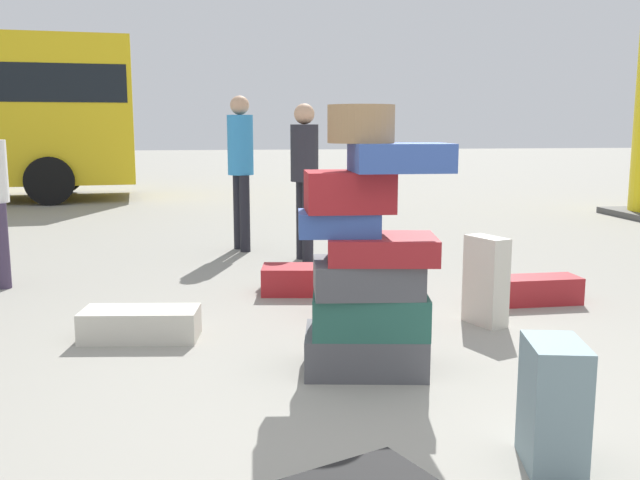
% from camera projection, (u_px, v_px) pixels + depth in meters
% --- Properties ---
extents(ground_plane, '(80.00, 80.00, 0.00)m').
position_uv_depth(ground_plane, '(399.00, 403.00, 3.72)').
color(ground_plane, gray).
extents(suitcase_tower, '(0.86, 0.66, 1.58)m').
position_uv_depth(suitcase_tower, '(368.00, 265.00, 4.10)').
color(suitcase_tower, '#4C4C51').
rests_on(suitcase_tower, ground).
extents(suitcase_maroon_right_side, '(0.77, 0.30, 0.22)m').
position_uv_depth(suitcase_maroon_right_side, '(533.00, 290.00, 5.80)').
color(suitcase_maroon_right_side, maroon).
rests_on(suitcase_maroon_right_side, ground).
extents(suitcase_maroon_left_side, '(0.24, 0.39, 0.70)m').
position_uv_depth(suitcase_maroon_left_side, '(345.00, 272.00, 5.38)').
color(suitcase_maroon_left_side, maroon).
rests_on(suitcase_maroon_left_side, ground).
extents(suitcase_maroon_white_trunk, '(0.64, 0.46, 0.24)m').
position_uv_depth(suitcase_maroon_white_trunk, '(296.00, 280.00, 6.15)').
color(suitcase_maroon_white_trunk, maroon).
rests_on(suitcase_maroon_white_trunk, ground).
extents(suitcase_cream_upright_blue, '(0.83, 0.45, 0.21)m').
position_uv_depth(suitcase_cream_upright_blue, '(141.00, 324.00, 4.82)').
color(suitcase_cream_upright_blue, beige).
rests_on(suitcase_cream_upright_blue, ground).
extents(suitcase_slate_behind_tower, '(0.30, 0.39, 0.56)m').
position_uv_depth(suitcase_slate_behind_tower, '(553.00, 405.00, 2.99)').
color(suitcase_slate_behind_tower, gray).
rests_on(suitcase_slate_behind_tower, ground).
extents(suitcase_cream_foreground_near, '(0.27, 0.37, 0.66)m').
position_uv_depth(suitcase_cream_foreground_near, '(486.00, 281.00, 5.15)').
color(suitcase_cream_foreground_near, beige).
rests_on(suitcase_cream_foreground_near, ground).
extents(person_bearded_onlooker, '(0.30, 0.33, 1.81)m').
position_uv_depth(person_bearded_onlooker, '(241.00, 159.00, 8.13)').
color(person_bearded_onlooker, black).
rests_on(person_bearded_onlooker, ground).
extents(person_tourist_with_camera, '(0.30, 0.34, 1.70)m').
position_uv_depth(person_tourist_with_camera, '(304.00, 168.00, 7.49)').
color(person_tourist_with_camera, black).
rests_on(person_tourist_with_camera, ground).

